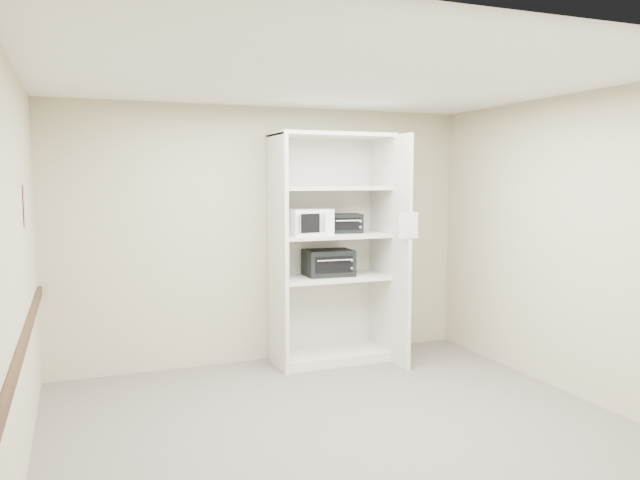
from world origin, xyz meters
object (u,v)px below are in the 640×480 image
object	(u,v)px
microwave	(307,222)
toaster_oven_lower	(328,263)
toaster_oven_upper	(344,223)
shelving_unit	(335,256)

from	to	relation	value
microwave	toaster_oven_lower	size ratio (longest dim) A/B	0.90
toaster_oven_lower	microwave	bearing A→B (deg)	-161.12
microwave	toaster_oven_upper	size ratio (longest dim) A/B	1.26
shelving_unit	microwave	xyz separation A→B (m)	(-0.33, -0.05, 0.37)
toaster_oven_upper	toaster_oven_lower	size ratio (longest dim) A/B	0.71
shelving_unit	microwave	world-z (taller)	shelving_unit
toaster_oven_upper	shelving_unit	bearing A→B (deg)	-150.62
microwave	toaster_oven_upper	distance (m)	0.47
shelving_unit	toaster_oven_lower	world-z (taller)	shelving_unit
shelving_unit	toaster_oven_upper	distance (m)	0.37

